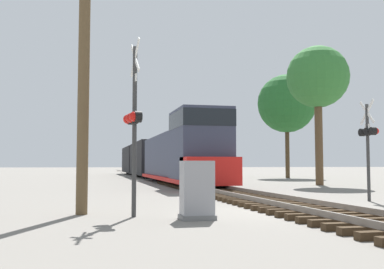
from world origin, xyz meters
name	(u,v)px	position (x,y,z in m)	size (l,w,h in m)	color
ground_plane	(297,211)	(0.00, 0.00, 0.00)	(400.00, 400.00, 0.00)	slate
rail_track_bed	(296,206)	(0.00, 0.00, 0.14)	(2.60, 160.00, 0.31)	#382819
freight_train	(153,159)	(0.00, 31.47, 1.94)	(2.87, 46.71, 4.43)	#33384C
crossing_signal_near	(133,120)	(-4.90, -0.52, 2.56)	(0.44, 1.01, 4.69)	#333333
crossing_signal_far	(368,137)	(4.21, 2.56, 2.39)	(0.34, 1.00, 3.81)	#333333
relay_cabinet	(197,190)	(-3.37, -1.40, 0.72)	(0.86, 0.68, 1.46)	slate
utility_pole	(84,31)	(-6.21, 0.35, 5.11)	(1.80, 0.32, 10.00)	brown
tree_far_right	(318,78)	(8.80, 14.71, 7.14)	(4.14, 4.14, 9.31)	brown
tree_mid_background	(287,104)	(13.59, 29.98, 7.58)	(5.97, 5.97, 10.59)	#473521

